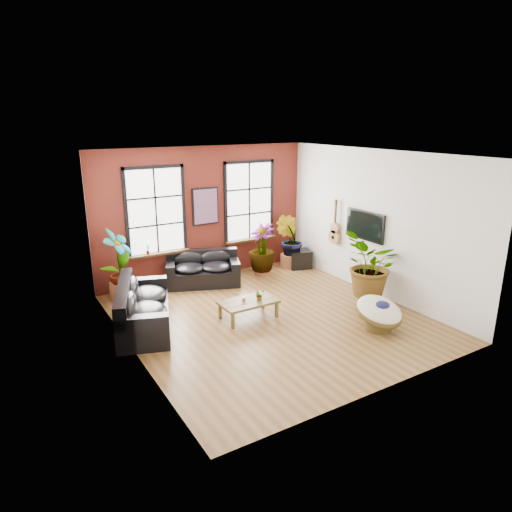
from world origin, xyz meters
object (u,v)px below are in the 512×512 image
(coffee_table, at_px, (248,303))
(papasan_chair, at_px, (379,312))
(sofa_back, at_px, (203,270))
(sofa_left, at_px, (141,308))

(coffee_table, bearing_deg, papasan_chair, -43.48)
(sofa_back, relative_size, coffee_table, 1.66)
(papasan_chair, bearing_deg, sofa_back, 108.53)
(sofa_left, xyz_separation_m, papasan_chair, (4.14, -2.63, -0.05))
(sofa_left, height_order, papasan_chair, sofa_left)
(coffee_table, distance_m, papasan_chair, 2.74)
(sofa_back, distance_m, papasan_chair, 4.75)
(sofa_back, bearing_deg, papasan_chair, -44.03)
(coffee_table, height_order, papasan_chair, papasan_chair)
(sofa_back, height_order, sofa_left, sofa_left)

